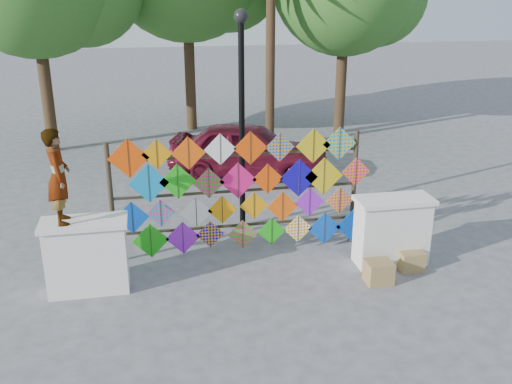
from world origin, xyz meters
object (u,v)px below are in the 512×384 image
Objects in this scene: vendor_woman at (58,176)px; lamppost at (242,102)px; sedan at (249,150)px; kite_rack at (243,193)px.

vendor_woman is 4.02m from lamppost.
vendor_woman is 0.37× the size of sedan.
lamppost is at bearing -63.17° from vendor_woman.
lamppost reaches higher than vendor_woman.
lamppost is at bearing -173.06° from sedan.
sedan is 0.95× the size of lamppost.
lamppost reaches higher than kite_rack.
kite_rack is 1.94m from lamppost.
sedan is 4.00m from lamppost.
sedan is at bearing -42.88° from vendor_woman.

